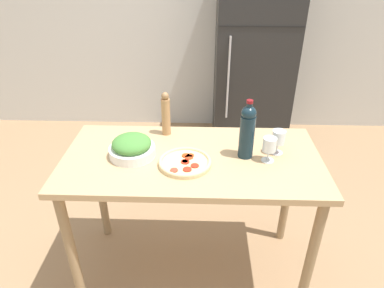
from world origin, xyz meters
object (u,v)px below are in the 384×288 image
at_px(pepper_mill, 166,114).
at_px(wine_glass_far, 278,138).
at_px(salad_bowl, 132,147).
at_px(homemade_pizza, 185,162).
at_px(refrigerator, 253,60).
at_px(wine_bottle, 247,130).
at_px(wine_glass_near, 269,146).

bearing_deg(pepper_mill, wine_glass_far, -17.58).
relative_size(salad_bowl, homemade_pizza, 0.89).
relative_size(wine_glass_far, salad_bowl, 0.55).
bearing_deg(refrigerator, pepper_mill, -114.69).
bearing_deg(wine_glass_far, pepper_mill, 162.42).
relative_size(wine_glass_far, pepper_mill, 0.51).
bearing_deg(pepper_mill, wine_bottle, -27.62).
distance_m(refrigerator, wine_glass_far, 1.79).
bearing_deg(wine_bottle, refrigerator, 81.67).
relative_size(pepper_mill, salad_bowl, 1.08).
bearing_deg(wine_bottle, wine_glass_far, 11.87).
bearing_deg(wine_glass_far, salad_bowl, -176.21).
bearing_deg(refrigerator, wine_bottle, -98.33).
bearing_deg(wine_glass_far, homemade_pizza, -165.10).
bearing_deg(homemade_pizza, refrigerator, 72.76).
height_order(wine_glass_far, homemade_pizza, wine_glass_far).
height_order(pepper_mill, salad_bowl, pepper_mill).
bearing_deg(homemade_pizza, salad_bowl, 164.47).
height_order(wine_glass_far, salad_bowl, wine_glass_far).
distance_m(wine_bottle, pepper_mill, 0.52).
bearing_deg(refrigerator, wine_glass_near, -94.57).
bearing_deg(salad_bowl, refrigerator, 64.12).
bearing_deg(pepper_mill, refrigerator, 65.31).
distance_m(wine_glass_far, homemade_pizza, 0.53).
height_order(wine_glass_far, pepper_mill, pepper_mill).
bearing_deg(wine_glass_far, wine_bottle, -168.13).
bearing_deg(homemade_pizza, wine_glass_near, 6.78).
bearing_deg(wine_glass_near, refrigerator, 85.43).
xyz_separation_m(wine_glass_far, homemade_pizza, (-0.51, -0.14, -0.08)).
height_order(pepper_mill, homemade_pizza, pepper_mill).
distance_m(wine_bottle, wine_glass_near, 0.14).
bearing_deg(wine_glass_near, pepper_mill, 153.72).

